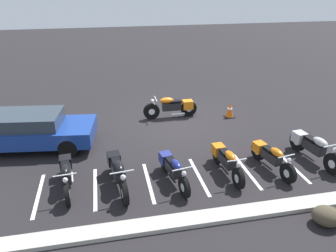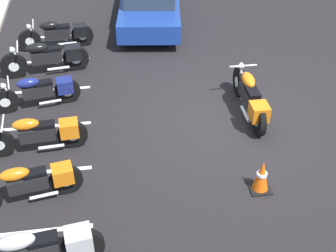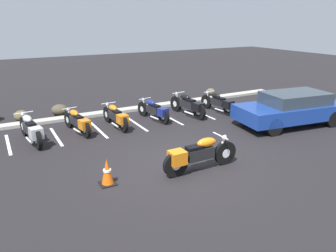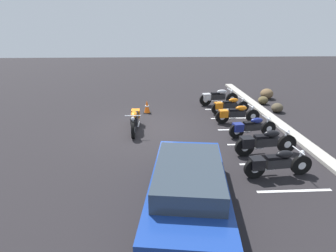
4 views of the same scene
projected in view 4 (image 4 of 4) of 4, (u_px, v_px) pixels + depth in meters
name	position (u px, v px, depth m)	size (l,w,h in m)	color
ground	(147.00, 129.00, 11.61)	(60.00, 60.00, 0.00)	black
motorcycle_orange_featured	(135.00, 119.00, 11.36)	(2.32, 0.65, 0.91)	black
parked_bike_0	(217.00, 97.00, 15.01)	(0.72, 2.28, 0.90)	black
parked_bike_1	(229.00, 106.00, 13.53)	(0.70, 2.05, 0.81)	black
parked_bike_2	(235.00, 114.00, 12.18)	(0.59, 2.12, 0.83)	black
parked_bike_3	(251.00, 127.00, 10.61)	(0.70, 2.04, 0.81)	black
parked_bike_4	(263.00, 142.00, 9.11)	(0.69, 2.27, 0.90)	black
parked_bike_5	(275.00, 163.00, 7.76)	(0.60, 2.12, 0.84)	black
car_blue	(188.00, 185.00, 6.25)	(4.50, 2.35, 1.29)	black
concrete_curb	(281.00, 125.00, 11.88)	(18.00, 0.50, 0.12)	#A8A399
landscape_rock_0	(263.00, 100.00, 15.27)	(0.56, 0.57, 0.46)	brown
landscape_rock_2	(267.00, 94.00, 16.43)	(0.96, 0.77, 0.63)	brown
landscape_rock_3	(277.00, 108.00, 13.83)	(0.70, 0.59, 0.48)	#4A4130
traffic_cone	(147.00, 107.00, 13.68)	(0.40, 0.40, 0.68)	black
stall_line_0	(218.00, 102.00, 15.87)	(0.10, 2.10, 0.00)	white
stall_line_1	(224.00, 109.00, 14.42)	(0.10, 2.10, 0.00)	white
stall_line_2	(232.00, 118.00, 12.98)	(0.10, 2.10, 0.00)	white
stall_line_3	(242.00, 129.00, 11.54)	(0.10, 2.10, 0.00)	white
stall_line_4	(254.00, 144.00, 10.09)	(0.10, 2.10, 0.00)	white
stall_line_5	(271.00, 164.00, 8.65)	(0.10, 2.10, 0.00)	white
stall_line_6	(294.00, 191.00, 7.20)	(0.10, 2.10, 0.00)	white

